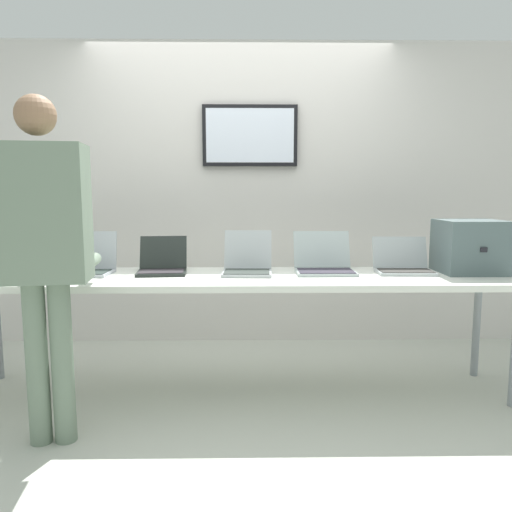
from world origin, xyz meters
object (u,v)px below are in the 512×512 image
Objects in this scene: laptop_station_1 at (84,264)px; laptop_station_3 at (247,264)px; laptop_station_5 at (403,264)px; workbench at (238,283)px; laptop_station_0 at (4,265)px; person at (43,238)px; laptop_station_2 at (162,265)px; equipment_box at (470,246)px; laptop_station_4 at (324,263)px.

laptop_station_1 is 1.06m from laptop_station_3.
workbench is at bearing -174.12° from laptop_station_5.
person is at bearing -52.31° from laptop_station_0.
laptop_station_2 is (-0.50, 0.12, 0.10)m from workbench.
workbench is 1.19m from person.
equipment_box reaches higher than laptop_station_1.
laptop_station_3 is (1.59, -0.03, 0.01)m from laptop_station_0.
laptop_station_3 is 0.97× the size of laptop_station_4.
laptop_station_2 is at bearing 2.20° from laptop_station_1.
laptop_station_1 is 1.57m from laptop_station_4.
laptop_station_2 is 0.56m from laptop_station_3.
laptop_station_5 is 0.21× the size of person.
equipment_box is (1.52, 0.10, 0.22)m from workbench.
workbench is 9.95× the size of laptop_station_0.
laptop_station_2 is (1.04, -0.01, 0.00)m from laptop_station_0.
laptop_station_1 is at bearing -177.80° from laptop_station_2.
workbench is at bearing -13.61° from laptop_station_2.
person is (-1.52, -0.75, 0.24)m from laptop_station_4.
laptop_station_1 is (-2.52, -0.00, -0.11)m from equipment_box.
workbench is 9.91× the size of laptop_station_2.
equipment_box is 0.96m from laptop_station_4.
laptop_station_4 is at bearing 26.25° from person.
laptop_station_5 reaches higher than laptop_station_0.
equipment_box is 3.06m from laptop_station_0.
laptop_station_2 is at bearing 179.70° from laptop_station_5.
equipment_box is at bearing 0.09° from laptop_station_3.
person is at bearing -146.82° from workbench.
person is at bearing -121.50° from laptop_station_2.
person is (0.05, -0.72, 0.24)m from laptop_station_1.
equipment_box reaches higher than laptop_station_3.
equipment_box is 1.46m from laptop_station_3.
laptop_station_3 is at bearing 35.51° from person.
workbench is 1.10m from laptop_station_5.
laptop_station_0 is 0.53m from laptop_station_1.
equipment_box reaches higher than laptop_station_4.
laptop_station_4 is (1.57, 0.03, -0.00)m from laptop_station_1.
equipment_box is 1.11× the size of laptop_station_0.
laptop_station_1 reaches higher than laptop_station_4.
laptop_station_2 is 0.97× the size of laptop_station_3.
laptop_station_3 is 0.21× the size of person.
laptop_station_4 is at bearing 12.62° from workbench.
laptop_station_2 is at bearing 58.50° from person.
workbench is 9.65× the size of laptop_station_3.
equipment_box reaches higher than laptop_station_2.
laptop_station_4 is at bearing 0.37° from laptop_station_2.
laptop_station_4 reaches higher than workbench.
laptop_station_4 is at bearing -0.11° from laptop_station_0.
workbench is 2.02× the size of person.
person reaches higher than laptop_station_0.
laptop_station_2 reaches higher than workbench.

